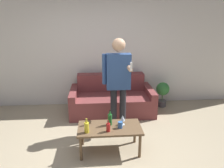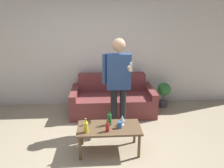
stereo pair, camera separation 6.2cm
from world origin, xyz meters
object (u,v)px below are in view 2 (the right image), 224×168
at_px(coffee_table, 109,130).
at_px(bottle_orange, 109,119).
at_px(person_standing_front, 118,78).
at_px(couch, 112,99).

distance_m(coffee_table, bottle_orange, 0.16).
distance_m(bottle_orange, person_standing_front, 0.77).
bearing_deg(coffee_table, couch, 84.24).
xyz_separation_m(couch, coffee_table, (-0.15, -1.52, 0.08)).
bearing_deg(coffee_table, person_standing_front, 72.79).
height_order(coffee_table, bottle_orange, bottle_orange).
relative_size(couch, person_standing_front, 1.05).
bearing_deg(couch, coffee_table, -95.76).
xyz_separation_m(coffee_table, person_standing_front, (0.20, 0.63, 0.64)).
relative_size(coffee_table, person_standing_front, 0.57).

